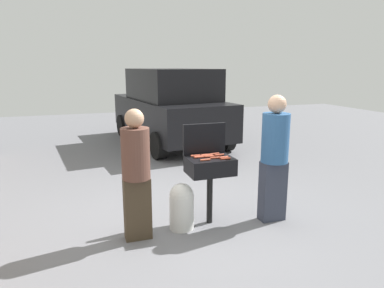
{
  "coord_description": "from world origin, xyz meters",
  "views": [
    {
      "loc": [
        -1.48,
        -4.28,
        2.1
      ],
      "look_at": [
        0.1,
        0.35,
        1.0
      ],
      "focal_mm": 32.75,
      "sensor_mm": 36.0,
      "label": 1
    }
  ],
  "objects_px": {
    "hot_dog_3": "(208,156)",
    "hot_dog_11": "(198,156)",
    "hot_dog_2": "(224,157)",
    "hot_dog_6": "(210,156)",
    "hot_dog_8": "(225,159)",
    "person_right": "(274,154)",
    "hot_dog_0": "(215,158)",
    "person_left": "(136,170)",
    "hot_dog_4": "(205,160)",
    "hot_dog_7": "(195,156)",
    "hot_dog_10": "(215,154)",
    "bbq_grill": "(210,168)",
    "hot_dog_1": "(199,157)",
    "hot_dog_9": "(219,155)",
    "parked_minivan": "(170,106)",
    "hot_dog_5": "(206,155)",
    "propane_tank": "(182,205)"
  },
  "relations": [
    {
      "from": "hot_dog_2",
      "to": "hot_dog_8",
      "type": "height_order",
      "value": "same"
    },
    {
      "from": "hot_dog_6",
      "to": "person_right",
      "type": "distance_m",
      "value": 0.88
    },
    {
      "from": "hot_dog_0",
      "to": "hot_dog_1",
      "type": "relative_size",
      "value": 1.0
    },
    {
      "from": "hot_dog_3",
      "to": "hot_dog_1",
      "type": "bearing_deg",
      "value": -163.63
    },
    {
      "from": "hot_dog_11",
      "to": "parked_minivan",
      "type": "height_order",
      "value": "parked_minivan"
    },
    {
      "from": "hot_dog_11",
      "to": "hot_dog_1",
      "type": "bearing_deg",
      "value": -90.91
    },
    {
      "from": "hot_dog_10",
      "to": "hot_dog_0",
      "type": "bearing_deg",
      "value": -111.23
    },
    {
      "from": "hot_dog_6",
      "to": "hot_dog_9",
      "type": "xyz_separation_m",
      "value": [
        0.16,
        0.03,
        0.0
      ]
    },
    {
      "from": "hot_dog_4",
      "to": "hot_dog_7",
      "type": "xyz_separation_m",
      "value": [
        -0.05,
        0.24,
        0.0
      ]
    },
    {
      "from": "parked_minivan",
      "to": "hot_dog_7",
      "type": "bearing_deg",
      "value": 71.36
    },
    {
      "from": "hot_dog_1",
      "to": "propane_tank",
      "type": "bearing_deg",
      "value": -164.45
    },
    {
      "from": "person_left",
      "to": "parked_minivan",
      "type": "distance_m",
      "value": 5.5
    },
    {
      "from": "bbq_grill",
      "to": "parked_minivan",
      "type": "distance_m",
      "value": 5.13
    },
    {
      "from": "bbq_grill",
      "to": "hot_dog_6",
      "type": "height_order",
      "value": "hot_dog_6"
    },
    {
      "from": "hot_dog_9",
      "to": "hot_dog_8",
      "type": "bearing_deg",
      "value": -89.99
    },
    {
      "from": "hot_dog_1",
      "to": "hot_dog_0",
      "type": "bearing_deg",
      "value": -27.92
    },
    {
      "from": "hot_dog_1",
      "to": "parked_minivan",
      "type": "xyz_separation_m",
      "value": [
        0.98,
        5.03,
        0.1
      ]
    },
    {
      "from": "person_right",
      "to": "hot_dog_1",
      "type": "bearing_deg",
      "value": 2.57
    },
    {
      "from": "hot_dog_1",
      "to": "person_right",
      "type": "bearing_deg",
      "value": -12.19
    },
    {
      "from": "hot_dog_8",
      "to": "hot_dog_9",
      "type": "height_order",
      "value": "same"
    },
    {
      "from": "hot_dog_1",
      "to": "hot_dog_6",
      "type": "relative_size",
      "value": 1.0
    },
    {
      "from": "hot_dog_0",
      "to": "hot_dog_11",
      "type": "height_order",
      "value": "same"
    },
    {
      "from": "bbq_grill",
      "to": "hot_dog_11",
      "type": "height_order",
      "value": "hot_dog_11"
    },
    {
      "from": "hot_dog_5",
      "to": "parked_minivan",
      "type": "relative_size",
      "value": 0.03
    },
    {
      "from": "bbq_grill",
      "to": "hot_dog_2",
      "type": "xyz_separation_m",
      "value": [
        0.16,
        -0.08,
        0.16
      ]
    },
    {
      "from": "hot_dog_7",
      "to": "person_left",
      "type": "distance_m",
      "value": 0.88
    },
    {
      "from": "hot_dog_9",
      "to": "person_left",
      "type": "xyz_separation_m",
      "value": [
        -1.15,
        -0.17,
        -0.05
      ]
    },
    {
      "from": "hot_dog_1",
      "to": "hot_dog_8",
      "type": "xyz_separation_m",
      "value": [
        0.29,
        -0.18,
        0.0
      ]
    },
    {
      "from": "hot_dog_4",
      "to": "hot_dog_10",
      "type": "xyz_separation_m",
      "value": [
        0.23,
        0.25,
        0.0
      ]
    },
    {
      "from": "hot_dog_0",
      "to": "hot_dog_6",
      "type": "relative_size",
      "value": 1.0
    },
    {
      "from": "hot_dog_1",
      "to": "person_left",
      "type": "bearing_deg",
      "value": -169.88
    },
    {
      "from": "person_left",
      "to": "propane_tank",
      "type": "bearing_deg",
      "value": 0.46
    },
    {
      "from": "hot_dog_9",
      "to": "hot_dog_10",
      "type": "relative_size",
      "value": 1.0
    },
    {
      "from": "hot_dog_4",
      "to": "hot_dog_11",
      "type": "distance_m",
      "value": 0.19
    },
    {
      "from": "hot_dog_5",
      "to": "hot_dog_10",
      "type": "relative_size",
      "value": 1.0
    },
    {
      "from": "hot_dog_2",
      "to": "hot_dog_4",
      "type": "height_order",
      "value": "same"
    },
    {
      "from": "hot_dog_5",
      "to": "bbq_grill",
      "type": "bearing_deg",
      "value": -81.03
    },
    {
      "from": "hot_dog_0",
      "to": "person_left",
      "type": "relative_size",
      "value": 0.08
    },
    {
      "from": "propane_tank",
      "to": "parked_minivan",
      "type": "distance_m",
      "value": 5.3
    },
    {
      "from": "parked_minivan",
      "to": "hot_dog_4",
      "type": "bearing_deg",
      "value": 72.39
    },
    {
      "from": "hot_dog_3",
      "to": "hot_dog_9",
      "type": "relative_size",
      "value": 1.0
    },
    {
      "from": "hot_dog_3",
      "to": "hot_dog_9",
      "type": "distance_m",
      "value": 0.16
    },
    {
      "from": "hot_dog_6",
      "to": "person_right",
      "type": "xyz_separation_m",
      "value": [
        0.86,
        -0.2,
        0.01
      ]
    },
    {
      "from": "hot_dog_2",
      "to": "hot_dog_6",
      "type": "xyz_separation_m",
      "value": [
        -0.16,
        0.1,
        0.0
      ]
    },
    {
      "from": "hot_dog_8",
      "to": "bbq_grill",
      "type": "bearing_deg",
      "value": 136.19
    },
    {
      "from": "hot_dog_8",
      "to": "person_left",
      "type": "relative_size",
      "value": 0.08
    },
    {
      "from": "hot_dog_11",
      "to": "person_right",
      "type": "distance_m",
      "value": 1.03
    },
    {
      "from": "hot_dog_2",
      "to": "hot_dog_1",
      "type": "bearing_deg",
      "value": 160.02
    },
    {
      "from": "hot_dog_3",
      "to": "hot_dog_11",
      "type": "xyz_separation_m",
      "value": [
        -0.14,
        -0.0,
        0.0
      ]
    },
    {
      "from": "hot_dog_2",
      "to": "hot_dog_8",
      "type": "distance_m",
      "value": 0.07
    }
  ]
}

